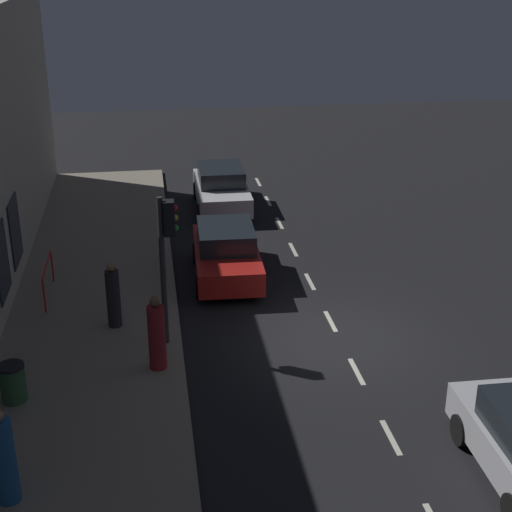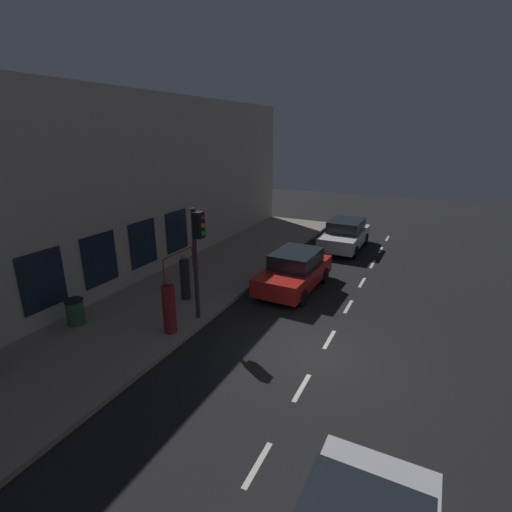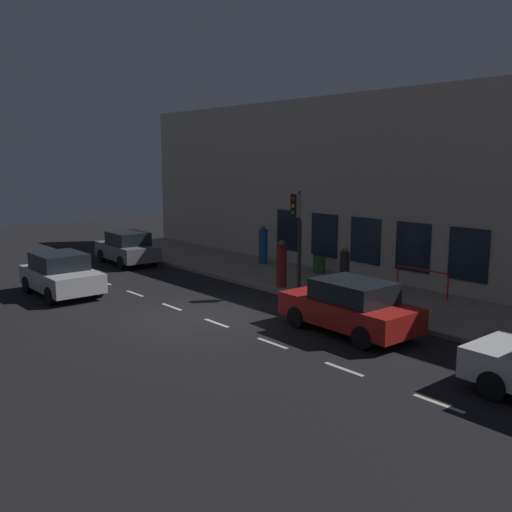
{
  "view_description": "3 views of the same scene",
  "coord_description": "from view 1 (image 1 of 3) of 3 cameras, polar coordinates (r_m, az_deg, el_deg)",
  "views": [
    {
      "loc": [
        4.59,
        16.48,
        9.27
      ],
      "look_at": [
        1.93,
        -1.54,
        1.78
      ],
      "focal_mm": 52.99,
      "sensor_mm": 36.0,
      "label": 1
    },
    {
      "loc": [
        -2.48,
        9.4,
        6.22
      ],
      "look_at": [
        3.39,
        -2.71,
        1.76
      ],
      "focal_mm": 26.64,
      "sensor_mm": 36.0,
      "label": 2
    },
    {
      "loc": [
        -10.23,
        -14.86,
        5.07
      ],
      "look_at": [
        1.94,
        -0.64,
        1.87
      ],
      "focal_mm": 39.98,
      "sensor_mm": 36.0,
      "label": 3
    }
  ],
  "objects": [
    {
      "name": "trash_bin",
      "position": [
        17.26,
        -17.89,
        -9.07
      ],
      "size": [
        0.58,
        0.58,
        0.87
      ],
      "color": "#2D5633",
      "rests_on": "sidewalk"
    },
    {
      "name": "parked_car_1",
      "position": [
        28.73,
        -2.63,
        5.16
      ],
      "size": [
        2.02,
        4.4,
        1.58
      ],
      "rotation": [
        0.0,
        0.0,
        -0.01
      ],
      "color": "silver",
      "rests_on": "ground"
    },
    {
      "name": "parked_car_0",
      "position": [
        22.57,
        -2.25,
        0.26
      ],
      "size": [
        2.08,
        4.28,
        1.58
      ],
      "rotation": [
        0.0,
        0.0,
        -0.04
      ],
      "color": "red",
      "rests_on": "ground"
    },
    {
      "name": "sidewalk",
      "position": [
        18.94,
        -12.44,
        -7.28
      ],
      "size": [
        4.5,
        32.0,
        0.15
      ],
      "color": "gray",
      "rests_on": "ground"
    },
    {
      "name": "red_railing",
      "position": [
        21.77,
        -15.47,
        -1.2
      ],
      "size": [
        0.05,
        2.15,
        0.97
      ],
      "color": "red",
      "rests_on": "sidewalk"
    },
    {
      "name": "pedestrian_2",
      "position": [
        17.58,
        -7.5,
        -5.94
      ],
      "size": [
        0.58,
        0.58,
        1.83
      ],
      "rotation": [
        0.0,
        0.0,
        0.79
      ],
      "color": "maroon",
      "rests_on": "sidewalk"
    },
    {
      "name": "pedestrian_1",
      "position": [
        14.27,
        -18.49,
        -14.39
      ],
      "size": [
        0.58,
        0.58,
        1.86
      ],
      "rotation": [
        0.0,
        0.0,
        3.71
      ],
      "color": "#1E5189",
      "rests_on": "sidewalk"
    },
    {
      "name": "pedestrian_0",
      "position": [
        19.66,
        -10.73,
        -3.03
      ],
      "size": [
        0.42,
        0.42,
        1.77
      ],
      "rotation": [
        0.0,
        0.0,
        1.39
      ],
      "color": "#232328",
      "rests_on": "sidewalk"
    },
    {
      "name": "traffic_light",
      "position": [
        17.94,
        -6.78,
        0.84
      ],
      "size": [
        0.49,
        0.32,
        3.78
      ],
      "color": "#2D2D30",
      "rests_on": "sidewalk"
    },
    {
      "name": "ground_plane",
      "position": [
        19.45,
        6.34,
        -6.26
      ],
      "size": [
        60.0,
        60.0,
        0.0
      ],
      "primitive_type": "plane",
      "color": "black"
    },
    {
      "name": "lane_centre_line",
      "position": [
        20.31,
        5.65,
        -4.92
      ],
      "size": [
        0.12,
        27.2,
        0.01
      ],
      "color": "beige",
      "rests_on": "ground"
    }
  ]
}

